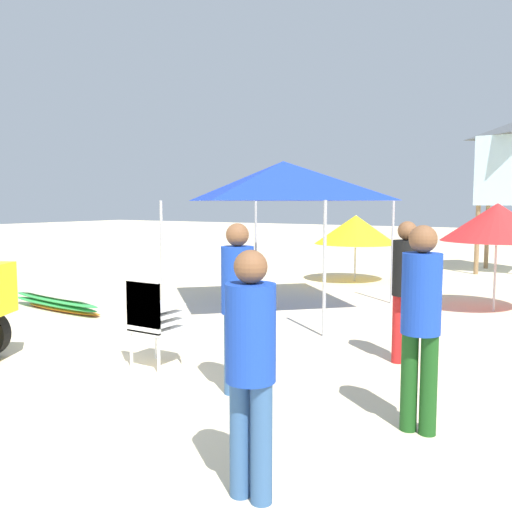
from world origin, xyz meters
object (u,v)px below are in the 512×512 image
Objects in this scene: stacked_plastic_chairs at (151,313)px; popup_canopy at (283,181)px; lifeguard_near_left at (406,283)px; lifeguard_far_right at (238,297)px; beach_umbrella_far at (356,230)px; surfboard_pile at (56,302)px; beach_umbrella_mid at (497,222)px; lifeguard_near_center at (421,315)px; lifeguard_near_right at (251,359)px.

popup_canopy reaches higher than stacked_plastic_chairs.
lifeguard_near_left is 0.99× the size of lifeguard_far_right.
surfboard_pile is at bearing -116.49° from beach_umbrella_far.
popup_canopy is at bearing -152.47° from beach_umbrella_mid.
lifeguard_near_center is 8.86m from beach_umbrella_far.
stacked_plastic_chairs is 0.65× the size of lifeguard_far_right.
popup_canopy is 4.06m from beach_umbrella_far.
lifeguard_near_right is at bearing -62.73° from popup_canopy.
stacked_plastic_chairs is 7.92m from beach_umbrella_far.
lifeguard_near_center reaches higher than lifeguard_near_right.
beach_umbrella_mid is (6.59, 4.05, 1.41)m from surfboard_pile.
lifeguard_far_right is (1.35, -0.22, 0.33)m from stacked_plastic_chairs.
lifeguard_near_center reaches higher than beach_umbrella_far.
beach_umbrella_mid is (3.30, 1.72, -0.72)m from popup_canopy.
beach_umbrella_far is at bearing 94.60° from stacked_plastic_chairs.
lifeguard_far_right is (5.10, -1.84, 0.82)m from surfboard_pile.
lifeguard_far_right reaches higher than stacked_plastic_chairs.
lifeguard_near_right is 1.90m from lifeguard_far_right.
surfboard_pile is 0.81× the size of popup_canopy.
lifeguard_near_right is at bearing -28.41° from surfboard_pile.
lifeguard_near_left is at bearing 0.91° from surfboard_pile.
lifeguard_near_left reaches higher than lifeguard_near_right.
popup_canopy is at bearing -87.55° from beach_umbrella_far.
beach_umbrella_mid reaches higher than beach_umbrella_far.
lifeguard_near_right is at bearing -111.46° from lifeguard_near_center.
popup_canopy is 1.62× the size of beach_umbrella_mid.
stacked_plastic_chairs is 1.41m from lifeguard_far_right.
surfboard_pile is 1.46× the size of lifeguard_far_right.
lifeguard_near_center is 1.72m from lifeguard_near_right.
beach_umbrella_mid is at bearing 75.84° from lifeguard_far_right.
lifeguard_near_left is 6.89m from beach_umbrella_far.
beach_umbrella_mid reaches higher than stacked_plastic_chairs.
lifeguard_near_left is 3.89m from popup_canopy.
lifeguard_near_right is at bearing -89.25° from lifeguard_near_left.
stacked_plastic_chairs is 6.40m from beach_umbrella_mid.
beach_umbrella_far is (-0.17, 3.93, -1.03)m from popup_canopy.
lifeguard_near_right is at bearing -72.11° from beach_umbrella_far.
lifeguard_near_center reaches higher than lifeguard_near_left.
stacked_plastic_chairs is at bearing -23.25° from surfboard_pile.
beach_umbrella_far is at bearing 103.76° from lifeguard_far_right.
lifeguard_near_left is 0.55× the size of popup_canopy.
lifeguard_near_right is 0.95× the size of lifeguard_far_right.
beach_umbrella_mid is at bearing -32.45° from beach_umbrella_far.
surfboard_pile is at bearing 151.59° from lifeguard_near_right.
lifeguard_near_left is 2.22m from lifeguard_far_right.
surfboard_pile is 7.08m from beach_umbrella_far.
lifeguard_near_left is 1.98m from lifeguard_near_center.
lifeguard_near_left is 0.85× the size of beach_umbrella_far.
popup_canopy reaches higher than surfboard_pile.
lifeguard_near_left is at bearing -63.57° from beach_umbrella_far.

